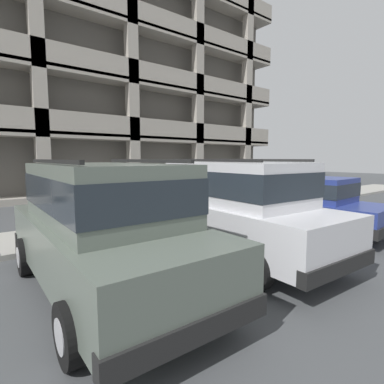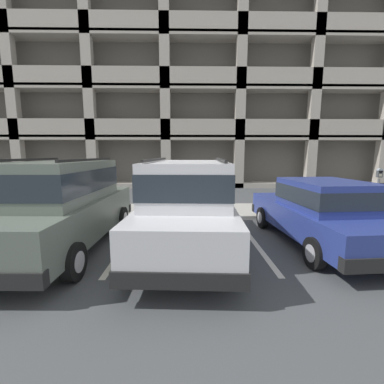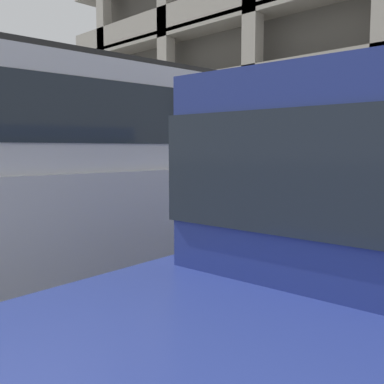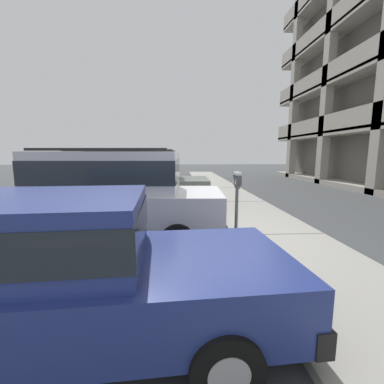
{
  "view_description": "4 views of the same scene",
  "coord_description": "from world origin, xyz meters",
  "px_view_note": "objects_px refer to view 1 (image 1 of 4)",
  "views": [
    {
      "loc": [
        -4.58,
        -6.67,
        2.05
      ],
      "look_at": [
        0.16,
        -0.68,
        1.19
      ],
      "focal_mm": 28.0,
      "sensor_mm": 36.0,
      "label": 1
    },
    {
      "loc": [
        -0.08,
        -7.93,
        2.13
      ],
      "look_at": [
        0.05,
        -0.95,
        1.09
      ],
      "focal_mm": 24.0,
      "sensor_mm": 36.0,
      "label": 2
    },
    {
      "loc": [
        3.42,
        -4.33,
        1.3
      ],
      "look_at": [
        0.33,
        -1.18,
        0.85
      ],
      "focal_mm": 40.0,
      "sensor_mm": 36.0,
      "label": 3
    },
    {
      "loc": [
        5.49,
        -0.95,
        1.94
      ],
      "look_at": [
        0.1,
        -0.65,
        1.12
      ],
      "focal_mm": 24.0,
      "sensor_mm": 36.0,
      "label": 4
    }
  ],
  "objects_px": {
    "dark_hatchback": "(304,202)",
    "parking_meter_near": "(164,189)",
    "parking_meter_far": "(293,181)",
    "parking_garage": "(15,34)",
    "red_sedan": "(104,222)",
    "silver_suv": "(234,205)"
  },
  "relations": [
    {
      "from": "red_sedan",
      "to": "dark_hatchback",
      "type": "relative_size",
      "value": 1.05
    },
    {
      "from": "dark_hatchback",
      "to": "parking_garage",
      "type": "bearing_deg",
      "value": 102.11
    },
    {
      "from": "silver_suv",
      "to": "dark_hatchback",
      "type": "relative_size",
      "value": 1.06
    },
    {
      "from": "parking_meter_far",
      "to": "parking_meter_near",
      "type": "bearing_deg",
      "value": 179.61
    },
    {
      "from": "dark_hatchback",
      "to": "parking_meter_near",
      "type": "xyz_separation_m",
      "value": [
        -3.04,
        2.46,
        0.36
      ]
    },
    {
      "from": "silver_suv",
      "to": "parking_meter_far",
      "type": "relative_size",
      "value": 3.14
    },
    {
      "from": "red_sedan",
      "to": "parking_meter_far",
      "type": "relative_size",
      "value": 3.11
    },
    {
      "from": "silver_suv",
      "to": "parking_meter_far",
      "type": "bearing_deg",
      "value": 26.45
    },
    {
      "from": "parking_meter_far",
      "to": "parking_garage",
      "type": "xyz_separation_m",
      "value": [
        -7.59,
        13.2,
        7.9
      ]
    },
    {
      "from": "parking_meter_far",
      "to": "parking_garage",
      "type": "distance_m",
      "value": 17.16
    },
    {
      "from": "parking_garage",
      "to": "parking_meter_far",
      "type": "bearing_deg",
      "value": -60.09
    },
    {
      "from": "parking_meter_near",
      "to": "parking_garage",
      "type": "distance_m",
      "value": 15.39
    },
    {
      "from": "red_sedan",
      "to": "parking_meter_near",
      "type": "xyz_separation_m",
      "value": [
        2.85,
        2.69,
        0.09
      ]
    },
    {
      "from": "dark_hatchback",
      "to": "parking_meter_far",
      "type": "height_order",
      "value": "parking_meter_far"
    },
    {
      "from": "silver_suv",
      "to": "parking_meter_far",
      "type": "height_order",
      "value": "silver_suv"
    },
    {
      "from": "red_sedan",
      "to": "parking_meter_near",
      "type": "distance_m",
      "value": 3.92
    },
    {
      "from": "parking_meter_near",
      "to": "parking_garage",
      "type": "height_order",
      "value": "parking_garage"
    },
    {
      "from": "dark_hatchback",
      "to": "parking_meter_near",
      "type": "bearing_deg",
      "value": 137.29
    },
    {
      "from": "silver_suv",
      "to": "parking_garage",
      "type": "bearing_deg",
      "value": 97.99
    },
    {
      "from": "parking_meter_near",
      "to": "parking_garage",
      "type": "bearing_deg",
      "value": 96.04
    },
    {
      "from": "red_sedan",
      "to": "parking_meter_far",
      "type": "distance_m",
      "value": 9.43
    },
    {
      "from": "parking_meter_far",
      "to": "parking_garage",
      "type": "relative_size",
      "value": 0.05
    }
  ]
}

